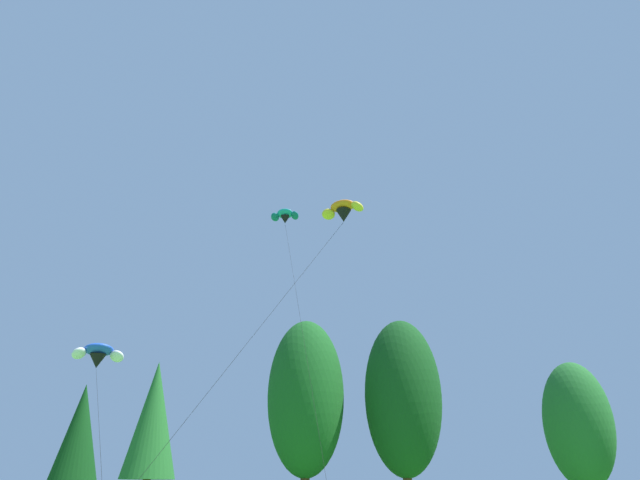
% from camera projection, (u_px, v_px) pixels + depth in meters
% --- Properties ---
extents(treeline_tree_b, '(4.02, 4.02, 10.99)m').
position_uv_depth(treeline_tree_b, '(79.00, 433.00, 49.49)').
color(treeline_tree_b, '#472D19').
rests_on(treeline_tree_b, ground_plane).
extents(treeline_tree_c, '(4.35, 4.35, 12.49)m').
position_uv_depth(treeline_tree_c, '(153.00, 419.00, 47.74)').
color(treeline_tree_c, '#472D19').
rests_on(treeline_tree_c, ground_plane).
extents(treeline_tree_d, '(5.85, 5.85, 14.98)m').
position_uv_depth(treeline_tree_d, '(306.00, 397.00, 44.80)').
color(treeline_tree_d, '#472D19').
rests_on(treeline_tree_d, ground_plane).
extents(treeline_tree_e, '(5.86, 5.86, 15.04)m').
position_uv_depth(treeline_tree_e, '(403.00, 396.00, 44.90)').
color(treeline_tree_e, '#472D19').
rests_on(treeline_tree_e, ground_plane).
extents(treeline_tree_f, '(4.89, 4.89, 11.45)m').
position_uv_depth(treeline_tree_f, '(578.00, 424.00, 42.86)').
color(treeline_tree_f, '#472D19').
rests_on(treeline_tree_f, ground_plane).
extents(parafoil_kite_high_orange, '(7.44, 9.84, 15.19)m').
position_uv_depth(parafoil_kite_high_orange, '(343.00, 211.00, 31.12)').
color(parafoil_kite_high_orange, orange).
extents(parafoil_kite_mid_teal, '(9.44, 18.47, 23.64)m').
position_uv_depth(parafoil_kite_mid_teal, '(285.00, 216.00, 51.18)').
color(parafoil_kite_mid_teal, teal).
extents(parafoil_kite_far_blue_white, '(13.72, 17.25, 10.05)m').
position_uv_depth(parafoil_kite_far_blue_white, '(98.00, 355.00, 39.02)').
color(parafoil_kite_far_blue_white, blue).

